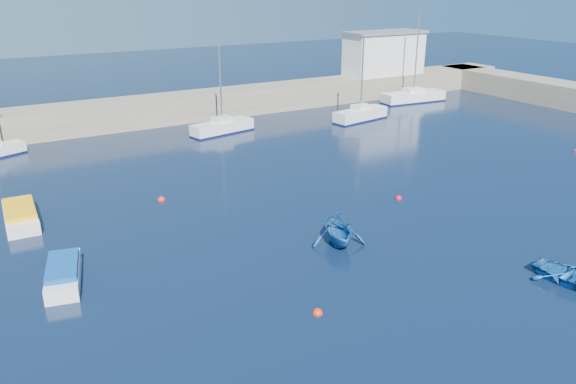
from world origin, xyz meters
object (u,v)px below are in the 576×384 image
motorboat_2 (20,215)px  sailboat_7 (360,114)px  sailboat_8 (413,96)px  dinghy_center (571,276)px  sailboat_6 (222,127)px  harbor_office (384,54)px  motorboat_1 (63,273)px  dinghy_left (338,229)px

motorboat_2 → sailboat_7: bearing=20.0°
sailboat_8 → dinghy_center: 43.38m
sailboat_6 → dinghy_center: 34.75m
sailboat_8 → dinghy_center: sailboat_8 is taller
harbor_office → sailboat_8: size_ratio=0.96×
motorboat_1 → motorboat_2: (-0.93, 8.89, 0.00)m
motorboat_1 → dinghy_center: (21.00, -12.40, -0.12)m
motorboat_2 → harbor_office: bearing=27.0°
sailboat_6 → motorboat_2: size_ratio=1.64×
sailboat_6 → motorboat_1: size_ratio=1.88×
harbor_office → motorboat_2: harbor_office is taller
sailboat_6 → sailboat_8: 25.99m
sailboat_8 → dinghy_left: bearing=137.0°
dinghy_center → sailboat_7: bearing=61.8°
sailboat_8 → sailboat_6: bearing=99.3°
sailboat_6 → harbor_office: bearing=-85.2°
sailboat_6 → sailboat_8: (25.92, 2.03, 0.04)m
harbor_office → motorboat_2: bearing=-155.1°
sailboat_6 → dinghy_left: 25.83m
sailboat_8 → motorboat_2: size_ratio=2.05×
harbor_office → sailboat_7: (-10.91, -9.88, -4.44)m
harbor_office → dinghy_left: harbor_office is taller
harbor_office → sailboat_7: size_ratio=1.17×
sailboat_7 → dinghy_left: bearing=130.2°
sailboat_6 → motorboat_1: bearing=129.2°
sailboat_6 → sailboat_8: size_ratio=0.80×
sailboat_7 → dinghy_left: sailboat_7 is taller
dinghy_center → harbor_office: bearing=53.6°
dinghy_left → motorboat_2: bearing=160.3°
dinghy_center → motorboat_1: bearing=141.4°
dinghy_left → dinghy_center: bearing=-32.5°
sailboat_6 → sailboat_8: bearing=-96.9°
motorboat_2 → dinghy_left: bearing=-37.2°
harbor_office → motorboat_2: 49.45m
dinghy_left → motorboat_1: bearing=-173.4°
motorboat_2 → dinghy_left: size_ratio=1.47×
motorboat_1 → motorboat_2: 8.94m
motorboat_1 → dinghy_center: bearing=-18.0°
sailboat_6 → dinghy_center: size_ratio=2.34×
motorboat_2 → dinghy_center: size_ratio=1.42×
motorboat_2 → dinghy_center: motorboat_2 is taller
sailboat_6 → motorboat_2: bearing=113.4°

